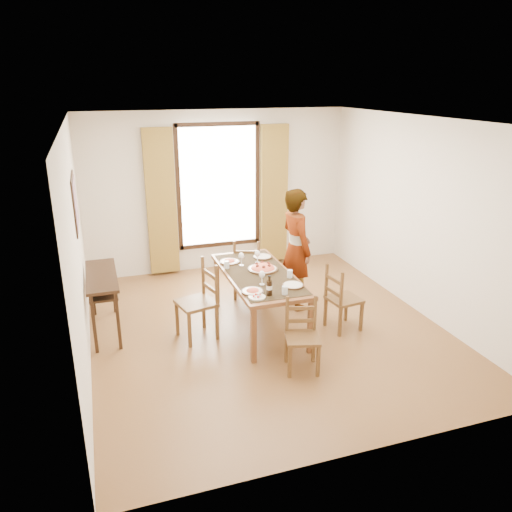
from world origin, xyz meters
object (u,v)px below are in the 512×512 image
object	(u,v)px
man	(296,249)
pasta_platter	(263,266)
console_table	(102,283)
dining_table	(259,278)

from	to	relation	value
man	pasta_platter	xyz separation A→B (m)	(-0.62, -0.35, -0.07)
pasta_platter	man	bearing A→B (deg)	29.23
console_table	pasta_platter	distance (m)	2.09
dining_table	pasta_platter	bearing A→B (deg)	46.48
console_table	pasta_platter	size ratio (longest dim) A/B	3.00
dining_table	console_table	bearing A→B (deg)	166.22
console_table	man	distance (m)	2.68
dining_table	man	world-z (taller)	man
console_table	pasta_platter	world-z (taller)	pasta_platter
console_table	dining_table	world-z (taller)	console_table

